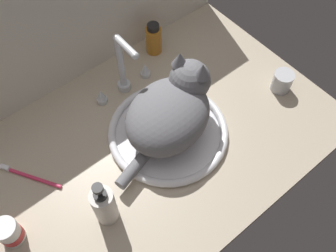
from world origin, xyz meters
The scene contains 10 objects.
countertop centered at (0.00, 0.00, 1.50)cm, with size 106.02×68.06×3.00cm, color #B7A88E.
backsplash_wall centered at (0.00, 35.23, 21.53)cm, with size 106.02×2.40×43.07cm, color silver.
sink_basin centered at (5.68, -0.57, 3.96)cm, with size 34.37×34.37×2.21cm.
faucet centered at (5.68, 20.05, 11.78)cm, with size 19.65×11.18×22.21cm.
cat centered at (7.80, 0.05, 12.85)cm, with size 37.66×27.31×19.63cm.
amber_bottle centered at (22.74, 27.73, 8.23)cm, with size 5.18×5.18×11.16cm.
soap_pump_bottle centered at (-21.25, -9.68, 9.70)cm, with size 5.64×5.64×17.29cm.
pill_bottle centered at (-42.07, 0.42, 6.65)cm, with size 5.71×5.71×7.86cm.
metal_jar centered at (43.10, -9.68, 6.28)cm, with size 6.13×6.13×6.53cm.
toothbrush centered at (-31.66, 12.19, 3.62)cm, with size 10.44×15.78×1.70cm.
Camera 1 is at (-29.40, -43.60, 93.53)cm, focal length 39.52 mm.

